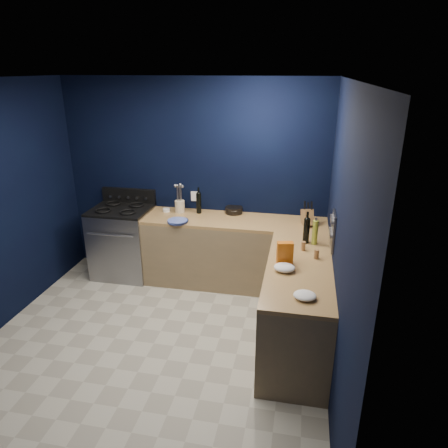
% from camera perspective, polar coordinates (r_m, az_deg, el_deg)
% --- Properties ---
extents(floor, '(3.50, 3.50, 0.02)m').
position_cam_1_polar(floor, '(4.50, -9.76, -16.20)').
color(floor, '#A9A594').
rests_on(floor, ground).
extents(ceiling, '(3.50, 3.50, 0.02)m').
position_cam_1_polar(ceiling, '(3.61, -12.44, 19.27)').
color(ceiling, silver).
rests_on(ceiling, ground).
extents(wall_back, '(3.50, 0.02, 2.60)m').
position_cam_1_polar(wall_back, '(5.45, -4.15, 6.17)').
color(wall_back, black).
rests_on(wall_back, ground).
extents(wall_right, '(0.02, 3.50, 2.60)m').
position_cam_1_polar(wall_right, '(3.62, 15.96, -2.46)').
color(wall_right, black).
rests_on(wall_right, ground).
extents(wall_front, '(3.50, 0.02, 2.60)m').
position_cam_1_polar(wall_front, '(2.52, -26.22, -15.01)').
color(wall_front, black).
rests_on(wall_front, ground).
extents(cab_back, '(2.30, 0.63, 0.86)m').
position_cam_1_polar(cab_back, '(5.33, 1.44, -4.12)').
color(cab_back, olive).
rests_on(cab_back, floor).
extents(top_back, '(2.30, 0.63, 0.04)m').
position_cam_1_polar(top_back, '(5.15, 1.48, 0.42)').
color(top_back, brown).
rests_on(top_back, cab_back).
extents(cab_right, '(0.63, 1.67, 0.86)m').
position_cam_1_polar(cab_right, '(4.26, 10.08, -11.45)').
color(cab_right, olive).
rests_on(cab_right, floor).
extents(top_right, '(0.63, 1.67, 0.04)m').
position_cam_1_polar(top_right, '(4.03, 10.48, -6.04)').
color(top_right, brown).
rests_on(top_right, cab_right).
extents(gas_range, '(0.76, 0.66, 0.92)m').
position_cam_1_polar(gas_range, '(5.73, -13.84, -2.54)').
color(gas_range, gray).
rests_on(gas_range, floor).
extents(oven_door, '(0.59, 0.02, 0.42)m').
position_cam_1_polar(oven_door, '(5.48, -15.18, -3.91)').
color(oven_door, black).
rests_on(oven_door, gas_range).
extents(cooktop, '(0.76, 0.66, 0.03)m').
position_cam_1_polar(cooktop, '(5.57, -14.26, 1.95)').
color(cooktop, black).
rests_on(cooktop, gas_range).
extents(backguard, '(0.76, 0.06, 0.20)m').
position_cam_1_polar(backguard, '(5.79, -13.12, 3.89)').
color(backguard, black).
rests_on(backguard, gas_range).
extents(spice_panel, '(0.02, 0.28, 0.38)m').
position_cam_1_polar(spice_panel, '(4.17, 14.96, -1.00)').
color(spice_panel, gray).
rests_on(spice_panel, wall_right).
extents(wall_outlet, '(0.09, 0.02, 0.13)m').
position_cam_1_polar(wall_outlet, '(5.49, -4.15, 3.89)').
color(wall_outlet, white).
rests_on(wall_outlet, wall_back).
extents(plate_stack, '(0.26, 0.26, 0.03)m').
position_cam_1_polar(plate_stack, '(5.08, -6.50, 0.39)').
color(plate_stack, '#4558AF').
rests_on(plate_stack, top_back).
extents(ramekin, '(0.13, 0.13, 0.04)m').
position_cam_1_polar(ramekin, '(5.49, -8.04, 1.94)').
color(ramekin, white).
rests_on(ramekin, top_back).
extents(utensil_crock, '(0.13, 0.13, 0.16)m').
position_cam_1_polar(utensil_crock, '(5.41, -6.19, 2.46)').
color(utensil_crock, beige).
rests_on(utensil_crock, top_back).
extents(wine_bottle_back, '(0.08, 0.08, 0.27)m').
position_cam_1_polar(wine_bottle_back, '(5.34, -3.54, 2.91)').
color(wine_bottle_back, black).
rests_on(wine_bottle_back, top_back).
extents(lemon_basket, '(0.28, 0.28, 0.09)m').
position_cam_1_polar(lemon_basket, '(5.35, 1.39, 1.95)').
color(lemon_basket, black).
rests_on(lemon_basket, top_back).
extents(knife_block, '(0.17, 0.25, 0.24)m').
position_cam_1_polar(knife_block, '(5.04, 11.54, 0.94)').
color(knife_block, brown).
rests_on(knife_block, top_back).
extents(wine_bottle_right, '(0.08, 0.08, 0.27)m').
position_cam_1_polar(wine_bottle_right, '(4.51, 11.42, -0.95)').
color(wine_bottle_right, black).
rests_on(wine_bottle_right, top_right).
extents(oil_bottle, '(0.08, 0.08, 0.27)m').
position_cam_1_polar(oil_bottle, '(4.50, 12.58, -1.15)').
color(oil_bottle, '#9AA82E').
rests_on(oil_bottle, top_right).
extents(spice_jar_near, '(0.05, 0.05, 0.10)m').
position_cam_1_polar(spice_jar_near, '(4.35, 11.01, -3.03)').
color(spice_jar_near, olive).
rests_on(spice_jar_near, top_right).
extents(spice_jar_far, '(0.05, 0.05, 0.10)m').
position_cam_1_polar(spice_jar_far, '(4.19, 12.78, -4.11)').
color(spice_jar_far, olive).
rests_on(spice_jar_far, top_right).
extents(crouton_bag, '(0.17, 0.11, 0.23)m').
position_cam_1_polar(crouton_bag, '(4.00, 8.49, -4.05)').
color(crouton_bag, red).
rests_on(crouton_bag, top_right).
extents(towel_front, '(0.25, 0.23, 0.07)m').
position_cam_1_polar(towel_front, '(3.89, 8.43, -6.03)').
color(towel_front, white).
rests_on(towel_front, top_right).
extents(towel_end, '(0.23, 0.22, 0.06)m').
position_cam_1_polar(towel_end, '(3.49, 11.22, -9.75)').
color(towel_end, white).
rests_on(towel_end, top_right).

